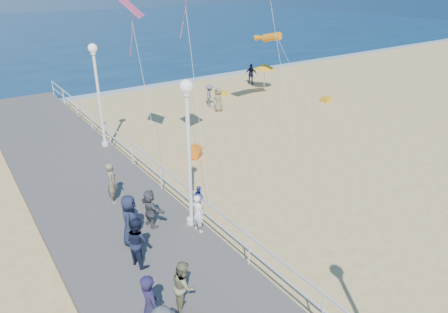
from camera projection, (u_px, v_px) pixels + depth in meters
ground at (296, 191)px, 17.58m from camera, size 160.00×160.00×0.00m
ocean at (19, 34)px, 66.10m from camera, size 160.00×90.00×0.05m
surf_line at (120, 91)px, 32.87m from camera, size 160.00×1.20×0.04m
boardwalk at (138, 248)px, 13.57m from camera, size 5.00×44.00×0.40m
railing at (198, 201)px, 14.42m from camera, size 0.05×42.00×0.55m
lamp_post_mid at (188, 141)px, 13.27m from camera, size 0.44×0.44×5.32m
lamp_post_far at (98, 86)px, 19.99m from camera, size 0.44×0.44×5.32m
woman_holding_toddler at (198, 213)px, 13.88m from camera, size 0.44×0.58×1.44m
toddler_held at (199, 197)px, 13.85m from camera, size 0.38×0.45×0.82m
spectator_0 at (151, 307)px, 9.65m from camera, size 0.49×0.72×1.89m
spectator_1 at (184, 286)px, 10.57m from camera, size 0.85×0.93×1.54m
spectator_4 at (130, 220)px, 13.17m from camera, size 0.97×1.05×1.80m
spectator_5 at (150, 208)px, 14.18m from camera, size 0.60×1.38×1.44m
spectator_6 at (112, 183)px, 15.70m from camera, size 0.67×0.73×1.67m
spectator_7 at (138, 241)px, 12.24m from camera, size 0.79×0.92×1.65m
beach_walker_a at (210, 96)px, 28.67m from camera, size 1.10×1.22×1.64m
beach_walker_b at (251, 74)px, 34.75m from camera, size 0.99×1.08×1.77m
beach_walker_c at (218, 100)px, 27.76m from camera, size 0.73×0.92×1.66m
box_kite at (196, 153)px, 20.66m from camera, size 0.86×0.90×0.74m
beach_umbrella at (265, 67)px, 32.75m from camera, size 1.90×1.90×2.14m
beach_chair_left at (222, 94)px, 31.57m from camera, size 0.55×0.55×0.40m
beach_chair_right at (326, 99)px, 30.09m from camera, size 0.55×0.55×0.40m
kite_windsock at (272, 37)px, 29.40m from camera, size 0.99×2.60×1.06m
kite_diamond_pink at (129, 5)px, 17.05m from camera, size 1.69×1.79×1.00m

